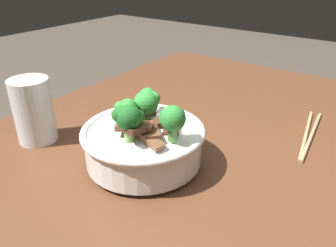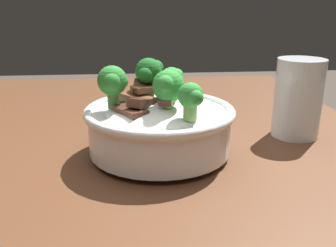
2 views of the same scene
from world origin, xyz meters
name	(u,v)px [view 2 (image 2 of 2)]	position (x,y,z in m)	size (l,w,h in m)	color
dining_table	(84,240)	(0.00, 0.00, 0.71)	(1.25, 0.97, 0.82)	#56331E
rice_bowl	(159,121)	(-0.06, 0.11, 0.87)	(0.21, 0.21, 0.13)	white
drinking_glass	(297,104)	(-0.11, 0.34, 0.87)	(0.08, 0.08, 0.13)	white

